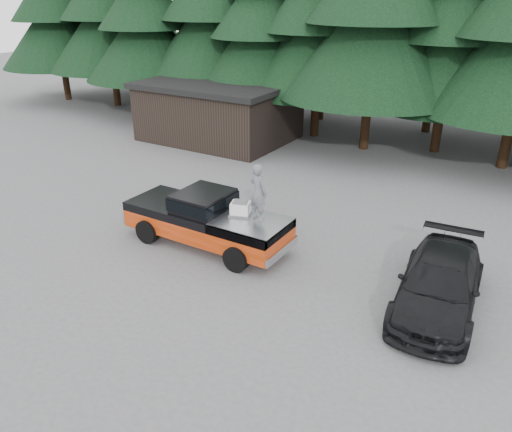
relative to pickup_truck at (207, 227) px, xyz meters
The scene contains 7 objects.
ground 1.83m from the pickup_truck, 25.73° to the right, with size 120.00×120.00×0.00m, color #535456.
pickup_truck is the anchor object (origin of this frame).
truck_cab 0.97m from the pickup_truck, behind, with size 1.66×1.90×0.59m, color black.
air_compressor 1.54m from the pickup_truck, ahead, with size 0.60×0.50×0.41m, color silver.
man_on_bed 2.50m from the pickup_truck, ahead, with size 0.68×0.44×1.86m, color slate.
parked_car 7.67m from the pickup_truck, ahead, with size 2.08×5.11×1.48m, color black.
utility_building 13.55m from the pickup_truck, 123.54° to the left, with size 8.40×6.40×3.30m.
Camera 1 is at (7.95, -11.47, 8.08)m, focal length 35.00 mm.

